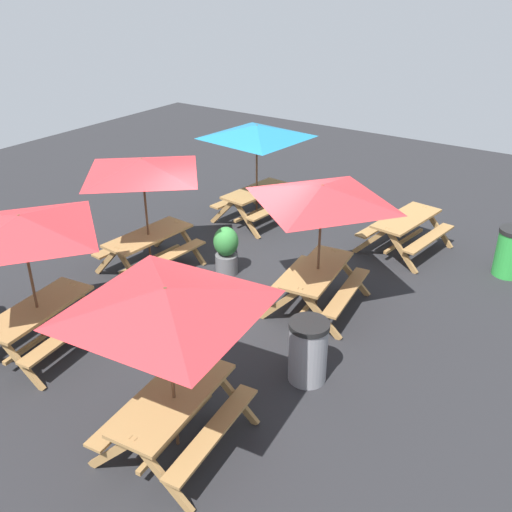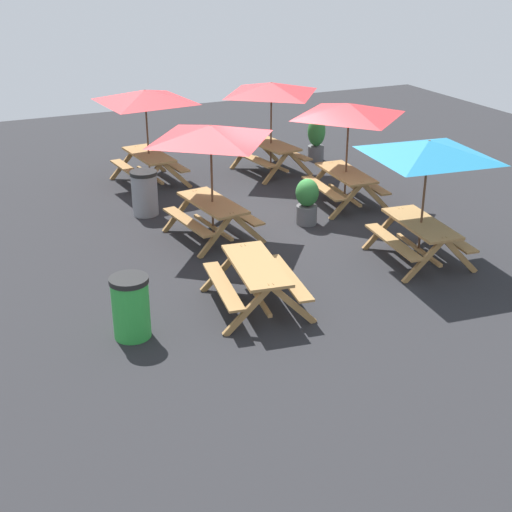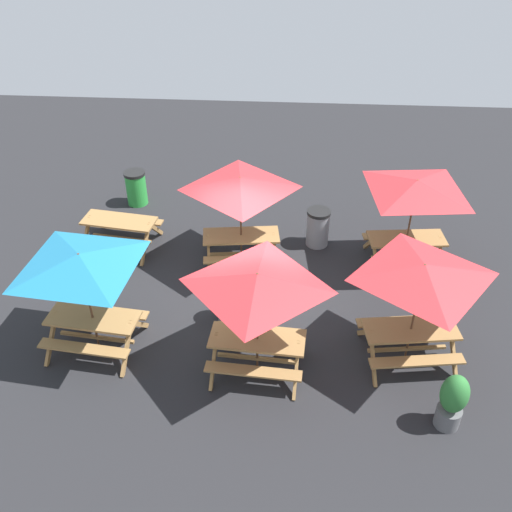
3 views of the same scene
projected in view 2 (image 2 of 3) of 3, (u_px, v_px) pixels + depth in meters
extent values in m
plane|color=#232326|center=(274.00, 221.00, 15.23)|extent=(24.12, 24.12, 0.00)
cube|color=olive|center=(271.00, 144.00, 18.18)|extent=(1.88, 0.94, 0.05)
cube|color=olive|center=(288.00, 152.00, 18.57)|extent=(1.82, 0.51, 0.04)
cube|color=olive|center=(253.00, 158.00, 18.03)|extent=(1.82, 0.51, 0.04)
cube|color=olive|center=(300.00, 163.00, 17.91)|extent=(0.17, 0.80, 0.81)
cube|color=olive|center=(276.00, 168.00, 17.55)|extent=(0.17, 0.80, 0.81)
cube|color=olive|center=(266.00, 149.00, 19.11)|extent=(0.17, 0.80, 0.81)
cube|color=olive|center=(243.00, 153.00, 18.75)|extent=(0.17, 0.80, 0.81)
cube|color=olive|center=(271.00, 164.00, 18.39)|extent=(1.55, 0.29, 0.06)
cylinder|color=brown|center=(271.00, 128.00, 18.02)|extent=(0.04, 0.04, 2.30)
pyramid|color=red|center=(271.00, 88.00, 17.61)|extent=(2.26, 2.26, 0.28)
cube|color=olive|center=(256.00, 265.00, 11.39)|extent=(1.88, 0.95, 0.05)
cube|color=olive|center=(288.00, 277.00, 11.65)|extent=(1.82, 0.51, 0.04)
cube|color=olive|center=(223.00, 286.00, 11.36)|extent=(1.82, 0.51, 0.04)
cube|color=olive|center=(293.00, 304.00, 10.95)|extent=(0.17, 0.80, 0.81)
cube|color=olive|center=(247.00, 311.00, 10.76)|extent=(0.17, 0.80, 0.81)
cube|color=olive|center=(263.00, 264.00, 12.32)|extent=(0.17, 0.80, 0.81)
cube|color=olive|center=(223.00, 269.00, 12.13)|extent=(0.17, 0.80, 0.81)
cube|color=olive|center=(256.00, 294.00, 11.60)|extent=(1.55, 0.29, 0.06)
cube|color=olive|center=(346.00, 173.00, 15.92)|extent=(1.85, 0.83, 0.05)
cube|color=olive|center=(367.00, 183.00, 16.21)|extent=(1.81, 0.39, 0.04)
cube|color=olive|center=(323.00, 188.00, 15.86)|extent=(1.81, 0.39, 0.04)
cube|color=olive|center=(376.00, 198.00, 15.52)|extent=(0.12, 0.80, 0.81)
cube|color=olive|center=(346.00, 201.00, 15.29)|extent=(0.12, 0.80, 0.81)
cube|color=olive|center=(344.00, 177.00, 16.86)|extent=(0.12, 0.80, 0.81)
cube|color=olive|center=(316.00, 180.00, 16.62)|extent=(0.12, 0.80, 0.81)
cube|color=olive|center=(345.00, 195.00, 16.13)|extent=(1.56, 0.18, 0.06)
cylinder|color=brown|center=(347.00, 155.00, 15.75)|extent=(0.04, 0.04, 2.30)
pyramid|color=red|center=(349.00, 110.00, 15.35)|extent=(2.14, 2.14, 0.28)
cube|color=olive|center=(212.00, 203.00, 14.11)|extent=(1.87, 0.92, 0.05)
cube|color=olive|center=(237.00, 211.00, 14.49)|extent=(1.82, 0.48, 0.04)
cube|color=olive|center=(188.00, 222.00, 13.96)|extent=(1.82, 0.48, 0.04)
cube|color=olive|center=(249.00, 229.00, 13.82)|extent=(0.16, 0.80, 0.81)
cube|color=olive|center=(215.00, 236.00, 13.48)|extent=(0.16, 0.80, 0.81)
cube|color=olive|center=(210.00, 206.00, 15.04)|extent=(0.16, 0.80, 0.81)
cube|color=olive|center=(179.00, 212.00, 14.69)|extent=(0.16, 0.80, 0.81)
cube|color=olive|center=(213.00, 227.00, 14.32)|extent=(1.56, 0.26, 0.06)
cylinder|color=brown|center=(212.00, 183.00, 13.94)|extent=(0.04, 0.04, 2.30)
pyramid|color=red|center=(211.00, 132.00, 13.53)|extent=(2.23, 2.23, 0.28)
cube|color=olive|center=(421.00, 223.00, 13.07)|extent=(1.87, 0.89, 0.05)
cube|color=olive|center=(446.00, 235.00, 13.35)|extent=(1.82, 0.45, 0.04)
cube|color=olive|center=(393.00, 242.00, 13.03)|extent=(1.82, 0.45, 0.04)
cube|color=olive|center=(460.00, 256.00, 12.65)|extent=(0.15, 0.80, 0.81)
cube|color=olive|center=(424.00, 261.00, 12.44)|extent=(0.15, 0.80, 0.81)
cube|color=olive|center=(415.00, 225.00, 14.00)|extent=(0.15, 0.80, 0.81)
cube|color=olive|center=(382.00, 230.00, 13.79)|extent=(0.15, 0.80, 0.81)
cube|color=olive|center=(418.00, 249.00, 13.28)|extent=(1.56, 0.24, 0.06)
cylinder|color=brown|center=(423.00, 202.00, 12.90)|extent=(0.04, 0.04, 2.30)
pyramid|color=teal|center=(429.00, 148.00, 12.50)|extent=(2.81, 2.81, 0.28)
cube|color=olive|center=(149.00, 154.00, 17.31)|extent=(1.87, 0.89, 0.05)
cube|color=olive|center=(170.00, 163.00, 17.68)|extent=(1.82, 0.45, 0.04)
cube|color=olive|center=(128.00, 169.00, 17.17)|extent=(1.82, 0.45, 0.04)
cube|color=olive|center=(177.00, 175.00, 17.01)|extent=(0.15, 0.80, 0.81)
cube|color=olive|center=(148.00, 180.00, 16.67)|extent=(0.15, 0.80, 0.81)
cube|color=olive|center=(151.00, 159.00, 18.24)|extent=(0.15, 0.80, 0.81)
cube|color=olive|center=(124.00, 163.00, 17.90)|extent=(0.15, 0.80, 0.81)
cube|color=olive|center=(150.00, 175.00, 17.52)|extent=(1.56, 0.24, 0.06)
cylinder|color=brown|center=(148.00, 138.00, 17.14)|extent=(0.04, 0.04, 2.30)
pyramid|color=red|center=(145.00, 96.00, 16.73)|extent=(2.81, 2.81, 0.28)
cylinder|color=green|center=(131.00, 310.00, 10.62)|extent=(0.56, 0.56, 0.90)
cylinder|color=black|center=(129.00, 280.00, 10.43)|extent=(0.59, 0.59, 0.08)
cylinder|color=gray|center=(145.00, 195.00, 15.44)|extent=(0.56, 0.56, 0.90)
cylinder|color=black|center=(143.00, 173.00, 15.24)|extent=(0.59, 0.59, 0.08)
cylinder|color=#59595B|center=(316.00, 153.00, 19.40)|extent=(0.44, 0.44, 0.40)
ellipsoid|color=#2D7233|center=(317.00, 132.00, 19.16)|extent=(0.48, 0.48, 0.79)
cylinder|color=#59595B|center=(307.00, 215.00, 15.03)|extent=(0.44, 0.44, 0.40)
ellipsoid|color=#2D7233|center=(307.00, 193.00, 14.83)|extent=(0.49, 0.49, 0.59)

